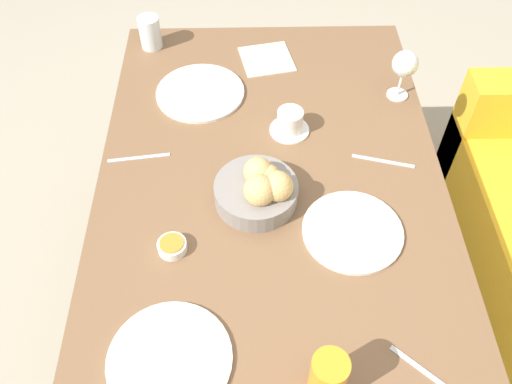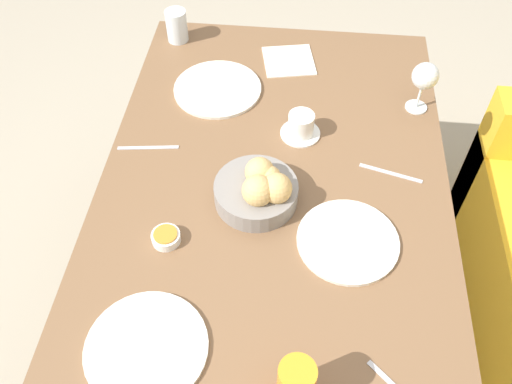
# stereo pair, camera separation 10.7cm
# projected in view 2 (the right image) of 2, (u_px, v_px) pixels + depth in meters

# --- Properties ---
(ground_plane) EXTENTS (10.00, 10.00, 0.00)m
(ground_plane) POSITION_uv_depth(u_px,v_px,m) (268.00, 318.00, 1.95)
(ground_plane) COLOR #A89E89
(dining_table) EXTENTS (1.47, 0.92, 0.71)m
(dining_table) POSITION_uv_depth(u_px,v_px,m) (272.00, 213.00, 1.46)
(dining_table) COLOR brown
(dining_table) RESTS_ON ground_plane
(bread_basket) EXTENTS (0.21, 0.21, 0.12)m
(bread_basket) POSITION_uv_depth(u_px,v_px,m) (260.00, 189.00, 1.35)
(bread_basket) COLOR gray
(bread_basket) RESTS_ON dining_table
(plate_near_left) EXTENTS (0.27, 0.27, 0.01)m
(plate_near_left) POSITION_uv_depth(u_px,v_px,m) (218.00, 89.00, 1.65)
(plate_near_left) COLOR silver
(plate_near_left) RESTS_ON dining_table
(plate_near_right) EXTENTS (0.26, 0.26, 0.01)m
(plate_near_right) POSITION_uv_depth(u_px,v_px,m) (146.00, 348.00, 1.13)
(plate_near_right) COLOR silver
(plate_near_right) RESTS_ON dining_table
(plate_far_center) EXTENTS (0.25, 0.25, 0.01)m
(plate_far_center) POSITION_uv_depth(u_px,v_px,m) (348.00, 241.00, 1.30)
(plate_far_center) COLOR silver
(plate_far_center) RESTS_ON dining_table
(water_tumbler) EXTENTS (0.07, 0.07, 0.11)m
(water_tumbler) POSITION_uv_depth(u_px,v_px,m) (177.00, 26.00, 1.78)
(water_tumbler) COLOR silver
(water_tumbler) RESTS_ON dining_table
(wine_glass) EXTENTS (0.08, 0.08, 0.16)m
(wine_glass) POSITION_uv_depth(u_px,v_px,m) (425.00, 78.00, 1.52)
(wine_glass) COLOR silver
(wine_glass) RESTS_ON dining_table
(coffee_cup) EXTENTS (0.11, 0.11, 0.07)m
(coffee_cup) POSITION_uv_depth(u_px,v_px,m) (301.00, 126.00, 1.51)
(coffee_cup) COLOR white
(coffee_cup) RESTS_ON dining_table
(jam_bowl_honey) EXTENTS (0.07, 0.07, 0.03)m
(jam_bowl_honey) POSITION_uv_depth(u_px,v_px,m) (166.00, 237.00, 1.29)
(jam_bowl_honey) COLOR white
(jam_bowl_honey) RESTS_ON dining_table
(fork_silver) EXTENTS (0.03, 0.17, 0.00)m
(fork_silver) POSITION_uv_depth(u_px,v_px,m) (148.00, 148.00, 1.50)
(fork_silver) COLOR #B7B7BC
(fork_silver) RESTS_ON dining_table
(knife_silver) EXTENTS (0.06, 0.17, 0.00)m
(knife_silver) POSITION_uv_depth(u_px,v_px,m) (391.00, 173.00, 1.44)
(knife_silver) COLOR #B7B7BC
(knife_silver) RESTS_ON dining_table
(napkin) EXTENTS (0.19, 0.19, 0.00)m
(napkin) POSITION_uv_depth(u_px,v_px,m) (289.00, 61.00, 1.75)
(napkin) COLOR silver
(napkin) RESTS_ON dining_table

